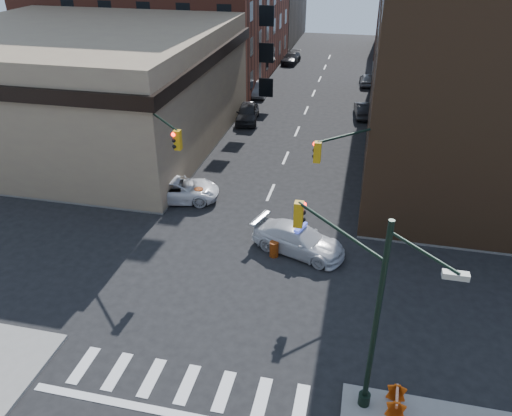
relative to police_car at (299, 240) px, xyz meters
The scene contains 25 objects.
ground 4.51m from the police_car, 130.20° to the right, with size 140.00×140.00×0.00m, color black.
sidewalk_nw 39.13m from the police_car, 131.39° to the left, with size 34.00×54.50×0.15m, color gray.
bank_building 24.09m from the police_car, 146.60° to the left, with size 22.00×22.00×9.00m, color #8B7A5B.
commercial_row_ne 22.50m from the police_car, 62.07° to the left, with size 14.00×34.00×14.00m, color #4F341F.
filler_ne 55.97m from the police_car, 78.48° to the left, with size 16.00×16.00×12.00m, color brown.
signal_pole_se 10.22m from the police_car, 70.46° to the right, with size 5.40×5.27×8.00m.
signal_pole_nw 9.62m from the police_car, 167.47° to the left, with size 3.58×3.67×8.00m.
signal_pole_ne 5.04m from the police_car, 33.39° to the left, with size 3.67×3.58×8.00m.
tree_ne_near 23.23m from the police_car, 78.43° to the left, with size 3.00×3.00×4.85m.
tree_ne_far 31.07m from the police_car, 81.40° to the left, with size 3.00×3.00×4.85m.
police_car is the anchor object (origin of this frame).
pickup 9.65m from the police_car, 153.92° to the left, with size 2.53×5.49×1.53m, color white.
parked_car_wnear 21.69m from the police_car, 111.06° to the left, with size 1.92×4.77×1.63m, color black.
parked_car_wfar 29.81m from the police_car, 106.26° to the left, with size 1.51×4.33×1.43m, color gray.
parked_car_wdeep 44.34m from the police_car, 99.76° to the left, with size 1.91×4.71×1.37m, color black.
parked_car_enear 24.10m from the police_car, 83.74° to the left, with size 1.47×4.21×1.39m, color black.
parked_car_efar 35.31m from the police_car, 85.73° to the left, with size 1.55×3.84×1.31m, color gray.
pedestrian_a 13.23m from the police_car, 156.34° to the left, with size 0.59×0.39×1.61m, color black.
pedestrian_b 15.92m from the police_car, 161.57° to the left, with size 0.85×0.66×1.75m, color black.
pedestrian_c 15.04m from the police_car, 158.24° to the left, with size 1.18×0.49×2.01m, color #1F212E.
barrel_road 1.47m from the police_car, 148.81° to the right, with size 0.50×0.50×0.89m, color #EF4F0B.
barrel_bank 8.23m from the police_car, 150.08° to the left, with size 0.59×0.59×1.06m, color #D4590A.
barricade_se_a 10.94m from the police_car, 62.46° to the right, with size 1.06×0.53×0.79m, color #D25B09, non-canonical shape.
barricade_nw_a 12.01m from the police_car, 157.46° to the left, with size 1.17×0.58×0.88m, color red, non-canonical shape.
barricade_nw_b 12.61m from the police_car, 158.59° to the left, with size 1.37×0.69×1.03m, color red, non-canonical shape.
Camera 1 is at (5.67, -19.58, 15.70)m, focal length 35.00 mm.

